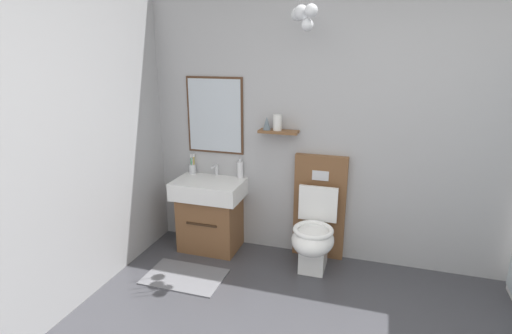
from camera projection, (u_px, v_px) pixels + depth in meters
wall_back at (378, 123)px, 3.41m from camera, size 4.48×0.58×2.61m
bath_mat at (185, 277)px, 3.45m from camera, size 0.68×0.44×0.01m
vanity_sink_left at (210, 212)px, 3.88m from camera, size 0.66×0.47×0.71m
tap_on_left_sink at (216, 169)px, 3.91m from camera, size 0.03×0.13×0.11m
toilet at (316, 227)px, 3.57m from camera, size 0.48×0.62×1.00m
toothbrush_cup at (192, 168)px, 3.98m from camera, size 0.07×0.07×0.20m
soap_dispenser at (240, 170)px, 3.83m from camera, size 0.06×0.06×0.20m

